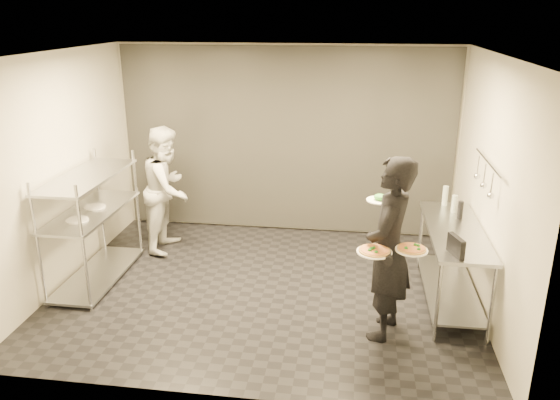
# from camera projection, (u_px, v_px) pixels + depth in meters

# --- Properties ---
(room_shell) EXTENTS (5.00, 4.00, 2.80)m
(room_shell) POSITION_uv_depth(u_px,v_px,m) (278.00, 154.00, 7.34)
(room_shell) COLOR black
(room_shell) RESTS_ON ground
(pass_rack) EXTENTS (0.60, 1.60, 1.50)m
(pass_rack) POSITION_uv_depth(u_px,v_px,m) (92.00, 222.00, 6.73)
(pass_rack) COLOR #BABCC1
(pass_rack) RESTS_ON ground
(prep_counter) EXTENTS (0.60, 1.80, 0.92)m
(prep_counter) POSITION_uv_depth(u_px,v_px,m) (453.00, 253.00, 6.21)
(prep_counter) COLOR #BABCC1
(prep_counter) RESTS_ON ground
(utensil_rail) EXTENTS (0.07, 1.20, 0.31)m
(utensil_rail) POSITION_uv_depth(u_px,v_px,m) (485.00, 176.00, 5.87)
(utensil_rail) COLOR #BABCC1
(utensil_rail) RESTS_ON room_shell
(waiter) EXTENTS (0.64, 0.80, 1.93)m
(waiter) POSITION_uv_depth(u_px,v_px,m) (388.00, 249.00, 5.48)
(waiter) COLOR black
(waiter) RESTS_ON ground
(chef) EXTENTS (0.70, 0.88, 1.76)m
(chef) POSITION_uv_depth(u_px,v_px,m) (167.00, 189.00, 7.60)
(chef) COLOR silver
(chef) RESTS_ON ground
(pizza_plate_near) EXTENTS (0.35, 0.35, 0.05)m
(pizza_plate_near) POSITION_uv_depth(u_px,v_px,m) (374.00, 251.00, 5.26)
(pizza_plate_near) COLOR white
(pizza_plate_near) RESTS_ON waiter
(pizza_plate_far) EXTENTS (0.31, 0.31, 0.05)m
(pizza_plate_far) POSITION_uv_depth(u_px,v_px,m) (412.00, 249.00, 5.21)
(pizza_plate_far) COLOR white
(pizza_plate_far) RESTS_ON waiter
(salad_plate) EXTENTS (0.28, 0.28, 0.07)m
(salad_plate) POSITION_uv_depth(u_px,v_px,m) (380.00, 199.00, 5.68)
(salad_plate) COLOR white
(salad_plate) RESTS_ON waiter
(pos_monitor) EXTENTS (0.14, 0.28, 0.20)m
(pos_monitor) POSITION_uv_depth(u_px,v_px,m) (456.00, 246.00, 5.42)
(pos_monitor) COLOR black
(pos_monitor) RESTS_ON prep_counter
(bottle_green) EXTENTS (0.07, 0.07, 0.25)m
(bottle_green) POSITION_uv_depth(u_px,v_px,m) (445.00, 196.00, 6.82)
(bottle_green) COLOR gray
(bottle_green) RESTS_ON prep_counter
(bottle_clear) EXTENTS (0.06, 0.06, 0.21)m
(bottle_clear) POSITION_uv_depth(u_px,v_px,m) (454.00, 204.00, 6.58)
(bottle_clear) COLOR gray
(bottle_clear) RESTS_ON prep_counter
(bottle_dark) EXTENTS (0.06, 0.06, 0.22)m
(bottle_dark) POSITION_uv_depth(u_px,v_px,m) (460.00, 210.00, 6.36)
(bottle_dark) COLOR black
(bottle_dark) RESTS_ON prep_counter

